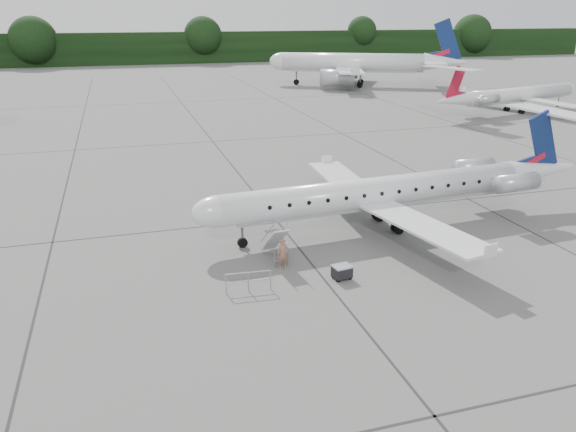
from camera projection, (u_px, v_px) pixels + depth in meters
name	position (u px, v px, depth m)	size (l,w,h in m)	color
ground	(390.00, 252.00, 32.02)	(320.00, 320.00, 0.00)	#62625F
treeline	(168.00, 48.00, 147.60)	(260.00, 4.00, 8.00)	black
main_regional_jet	(377.00, 178.00, 34.40)	(25.84, 18.61, 6.63)	silver
airstair	(275.00, 241.00, 30.78)	(0.85, 2.35, 2.08)	silver
passenger	(283.00, 254.00, 29.69)	(0.61, 0.40, 1.67)	#875C49
safety_railing	(248.00, 282.00, 27.34)	(2.20, 0.08, 1.00)	#93969B
baggage_cart	(342.00, 272.00, 28.65)	(0.90, 0.73, 0.78)	black
bg_narrowbody	(353.00, 53.00, 101.91)	(32.71, 23.55, 11.74)	silver
bg_regional_right	(522.00, 87.00, 75.78)	(25.36, 18.26, 6.65)	silver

